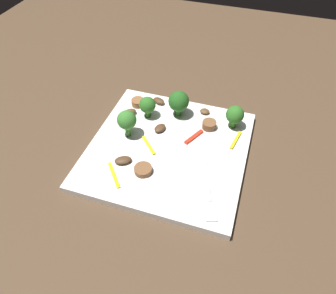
{
  "coord_description": "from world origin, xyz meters",
  "views": [
    {
      "loc": [
        0.38,
        0.12,
        0.44
      ],
      "look_at": [
        0.0,
        0.0,
        0.01
      ],
      "focal_mm": 33.34,
      "sensor_mm": 36.0,
      "label": 1
    }
  ],
  "objects": [
    {
      "name": "ground_plane",
      "position": [
        0.0,
        0.0,
        0.0
      ],
      "size": [
        1.4,
        1.4,
        0.0
      ],
      "primitive_type": "plane",
      "color": "#4C3826"
    },
    {
      "name": "plate",
      "position": [
        0.0,
        0.0,
        0.01
      ],
      "size": [
        0.29,
        0.29,
        0.01
      ],
      "primitive_type": "cube",
      "color": "white",
      "rests_on": "ground_plane"
    },
    {
      "name": "fork",
      "position": [
        0.06,
        0.09,
        0.02
      ],
      "size": [
        0.18,
        0.07,
        0.0
      ],
      "rotation": [
        0.0,
        0.0,
        0.31
      ],
      "color": "silver",
      "rests_on": "plate"
    },
    {
      "name": "broccoli_floret_0",
      "position": [
        -0.07,
        -0.07,
        0.04
      ],
      "size": [
        0.03,
        0.03,
        0.05
      ],
      "color": "#347525",
      "rests_on": "plate"
    },
    {
      "name": "broccoli_floret_1",
      "position": [
        -0.09,
        -0.01,
        0.05
      ],
      "size": [
        0.04,
        0.04,
        0.06
      ],
      "color": "#296420",
      "rests_on": "plate"
    },
    {
      "name": "broccoli_floret_2",
      "position": [
        -0.09,
        0.11,
        0.04
      ],
      "size": [
        0.04,
        0.04,
        0.05
      ],
      "color": "#347525",
      "rests_on": "plate"
    },
    {
      "name": "broccoli_floret_3",
      "position": [
        -0.01,
        -0.08,
        0.05
      ],
      "size": [
        0.04,
        0.04,
        0.06
      ],
      "color": "#408630",
      "rests_on": "plate"
    },
    {
      "name": "sausage_slice_0",
      "position": [
        -0.1,
        -0.1,
        0.02
      ],
      "size": [
        0.03,
        0.03,
        0.01
      ],
      "primitive_type": "cylinder",
      "rotation": [
        0.0,
        0.0,
        1.37
      ],
      "color": "brown",
      "rests_on": "plate"
    },
    {
      "name": "sausage_slice_1",
      "position": [
        0.07,
        -0.02,
        0.02
      ],
      "size": [
        0.04,
        0.04,
        0.01
      ],
      "primitive_type": "cylinder",
      "rotation": [
        0.0,
        0.0,
        2.16
      ],
      "color": "brown",
      "rests_on": "plate"
    },
    {
      "name": "sausage_slice_2",
      "position": [
        -0.08,
        0.06,
        0.02
      ],
      "size": [
        0.04,
        0.04,
        0.01
      ],
      "primitive_type": "cylinder",
      "rotation": [
        0.0,
        0.0,
        1.21
      ],
      "color": "brown",
      "rests_on": "plate"
    },
    {
      "name": "mushroom_0",
      "position": [
        -0.12,
        0.04,
        0.02
      ],
      "size": [
        0.02,
        0.02,
        0.01
      ],
      "primitive_type": "ellipsoid",
      "rotation": [
        0.0,
        0.0,
        4.68
      ],
      "color": "brown",
      "rests_on": "plate"
    },
    {
      "name": "mushroom_1",
      "position": [
        -0.04,
        -0.03,
        0.02
      ],
      "size": [
        0.03,
        0.03,
        0.01
      ],
      "primitive_type": "ellipsoid",
      "rotation": [
        0.0,
        0.0,
        5.95
      ],
      "color": "#4C331E",
      "rests_on": "plate"
    },
    {
      "name": "mushroom_2",
      "position": [
        -0.12,
        -0.06,
        0.02
      ],
      "size": [
        0.03,
        0.03,
        0.01
      ],
      "primitive_type": "ellipsoid",
      "rotation": [
        0.0,
        0.0,
        4.3
      ],
      "color": "#4C331E",
      "rests_on": "plate"
    },
    {
      "name": "mushroom_3",
      "position": [
        0.06,
        -0.06,
        0.02
      ],
      "size": [
        0.03,
        0.04,
        0.01
      ],
      "primitive_type": "ellipsoid",
      "rotation": [
        0.0,
        0.0,
        5.23
      ],
      "color": "#4C331E",
      "rests_on": "plate"
    },
    {
      "name": "mushroom_4",
      "position": [
        -0.06,
        -0.1,
        0.02
      ],
      "size": [
        0.03,
        0.03,
        0.01
      ],
      "primitive_type": "ellipsoid",
      "rotation": [
        0.0,
        0.0,
        2.3
      ],
      "color": "brown",
      "rests_on": "plate"
    },
    {
      "name": "pepper_strip_0",
      "position": [
        -0.04,
        0.04,
        0.02
      ],
      "size": [
        0.05,
        0.03,
        0.0
      ],
      "primitive_type": "cube",
      "rotation": [
        0.0,
        0.0,
        5.81
      ],
      "color": "red",
      "rests_on": "plate"
    },
    {
      "name": "pepper_strip_1",
      "position": [
        -0.05,
        0.12,
        0.02
      ],
      "size": [
        0.05,
        0.01,
        0.0
      ],
      "primitive_type": "cube",
      "rotation": [
        0.0,
        0.0,
        2.95
      ],
      "color": "yellow",
      "rests_on": "plate"
    },
    {
      "name": "pepper_strip_2",
      "position": [
        0.01,
        -0.04,
        0.02
      ],
      "size": [
        0.04,
        0.04,
        0.0
      ],
      "primitive_type": "cube",
      "rotation": [
        0.0,
        0.0,
        3.92
      ],
      "color": "yellow",
      "rests_on": "plate"
    },
    {
      "name": "pepper_strip_3",
      "position": [
        0.09,
        -0.07,
        0.02
      ],
      "size": [
        0.05,
        0.04,
        0.0
      ],
      "primitive_type": "cube",
      "rotation": [
        0.0,
        0.0,
        0.7
      ],
      "color": "yellow",
      "rests_on": "plate"
    }
  ]
}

